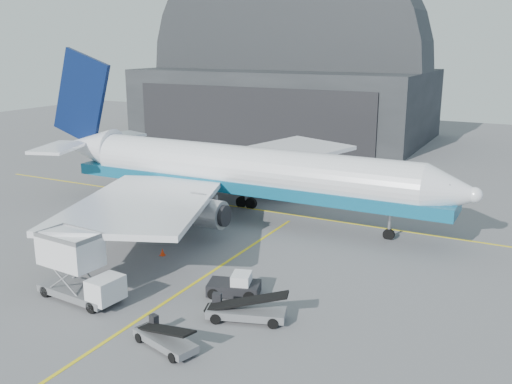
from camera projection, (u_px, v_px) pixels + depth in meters
The scene contains 9 objects.
ground at pixel (182, 291), 39.35m from camera, with size 200.00×200.00×0.00m, color #565659.
taxi_lines at pixel (264, 237), 50.22m from camera, with size 80.00×42.12×0.02m.
hangar at pixel (286, 83), 102.47m from camera, with size 50.00×28.30×28.00m.
airliner at pixel (231, 170), 55.64m from camera, with size 46.31×44.90×16.25m.
catering_truck at pixel (77, 268), 37.65m from camera, with size 6.42×2.85×4.29m.
pushback_tug at pixel (235, 286), 38.64m from camera, with size 3.89×2.91×1.61m.
belt_loader_a at pixel (245, 311), 35.13m from camera, with size 5.25×3.08×1.97m.
belt_loader_b at pixel (165, 339), 32.00m from camera, with size 4.58×2.57×1.72m.
traffic_cone at pixel (162, 252), 45.88m from camera, with size 0.41×0.41×0.60m.
Camera 1 is at (21.25, -29.87, 16.64)m, focal length 40.00 mm.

